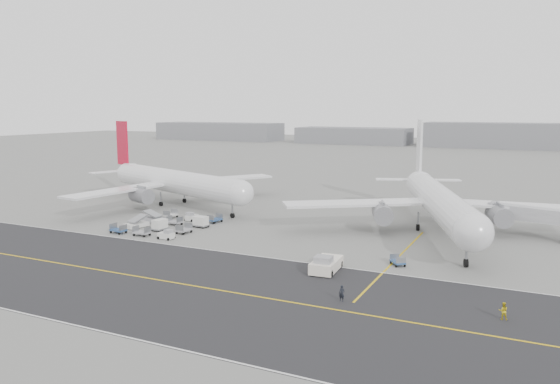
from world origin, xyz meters
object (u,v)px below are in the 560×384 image
at_px(airliner_b, 438,201).
at_px(ground_crew_b, 503,311).
at_px(pushback_tug, 326,264).
at_px(jet_bridge, 532,216).
at_px(ground_crew_a, 342,293).
at_px(airliner_a, 173,181).

bearing_deg(airliner_b, ground_crew_b, -90.81).
distance_m(airliner_b, ground_crew_b, 42.43).
relative_size(airliner_b, ground_crew_b, 28.52).
xyz_separation_m(pushback_tug, jet_bridge, (24.91, 33.67, 2.87)).
height_order(pushback_tug, ground_crew_b, pushback_tug).
height_order(airliner_b, ground_crew_a, airliner_b).
bearing_deg(ground_crew_b, airliner_b, -82.88).
bearing_deg(pushback_tug, jet_bridge, 49.26).
relative_size(ground_crew_a, ground_crew_b, 1.01).
bearing_deg(pushback_tug, airliner_a, 142.03).
bearing_deg(airliner_a, ground_crew_a, -107.33).
distance_m(airliner_a, pushback_tug, 61.33).
distance_m(airliner_a, jet_bridge, 75.80).
relative_size(airliner_b, ground_crew_a, 28.37).
bearing_deg(ground_crew_a, airliner_b, 91.01).
distance_m(airliner_b, pushback_tug, 33.50).
bearing_deg(ground_crew_a, ground_crew_b, 13.08).
height_order(jet_bridge, ground_crew_b, jet_bridge).
height_order(airliner_b, jet_bridge, airliner_b).
bearing_deg(ground_crew_b, jet_bridge, -104.41).
bearing_deg(jet_bridge, ground_crew_b, -76.53).
distance_m(jet_bridge, ground_crew_a, 47.96).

